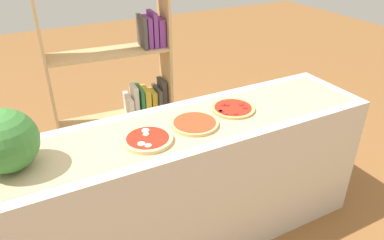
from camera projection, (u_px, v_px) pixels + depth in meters
The scene contains 8 objects.
ground_plane at pixel (192, 235), 2.50m from camera, with size 12.00×12.00×0.00m, color brown.
counter at pixel (192, 184), 2.29m from camera, with size 2.25×0.57×0.88m, color beige.
parchment_paper at pixel (192, 123), 2.07m from camera, with size 2.13×0.43×0.00m, color tan.
pizza_mozzarella_0 at pixel (148, 139), 1.89m from camera, with size 0.26×0.26×0.03m.
pizza_plain_1 at pixel (195, 124), 2.04m from camera, with size 0.27×0.27×0.02m.
pizza_pepperoni_2 at pixel (233, 108), 2.21m from camera, with size 0.27×0.27×0.02m.
watermelon at pixel (5, 141), 1.63m from camera, with size 0.30×0.30×0.30m, color #387A33.
bookshelf at pixel (127, 90), 2.75m from camera, with size 0.89×0.32×1.61m.
Camera 1 is at (-0.84, -1.60, 1.90)m, focal length 34.11 mm.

